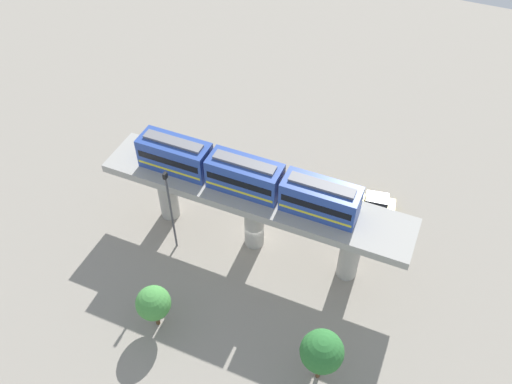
{
  "coord_description": "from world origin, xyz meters",
  "views": [
    {
      "loc": [
        30.4,
        13.23,
        41.48
      ],
      "look_at": [
        -2.5,
        -0.9,
        4.35
      ],
      "focal_mm": 37.62,
      "sensor_mm": 36.0,
      "label": 1
    }
  ],
  "objects_px": {
    "signal_post": "(171,208)",
    "tree_near_viaduct": "(322,352)",
    "train": "(245,176)",
    "tree_mid_lot": "(153,303)",
    "parked_car_yellow": "(375,204)",
    "parked_car_orange": "(314,194)",
    "parked_car_blue": "(252,176)"
  },
  "relations": [
    {
      "from": "parked_car_orange",
      "to": "parked_car_yellow",
      "type": "bearing_deg",
      "value": 93.31
    },
    {
      "from": "parked_car_yellow",
      "to": "tree_mid_lot",
      "type": "distance_m",
      "value": 24.92
    },
    {
      "from": "tree_near_viaduct",
      "to": "train",
      "type": "bearing_deg",
      "value": -133.98
    },
    {
      "from": "train",
      "to": "parked_car_yellow",
      "type": "relative_size",
      "value": 4.62
    },
    {
      "from": "parked_car_blue",
      "to": "train",
      "type": "bearing_deg",
      "value": 25.42
    },
    {
      "from": "train",
      "to": "tree_mid_lot",
      "type": "xyz_separation_m",
      "value": [
        11.57,
        -3.21,
        -5.61
      ]
    },
    {
      "from": "parked_car_yellow",
      "to": "parked_car_blue",
      "type": "bearing_deg",
      "value": -93.85
    },
    {
      "from": "tree_mid_lot",
      "to": "parked_car_yellow",
      "type": "bearing_deg",
      "value": 146.16
    },
    {
      "from": "train",
      "to": "parked_car_blue",
      "type": "xyz_separation_m",
      "value": [
        -7.76,
        -2.74,
        -8.04
      ]
    },
    {
      "from": "parked_car_blue",
      "to": "parked_car_orange",
      "type": "height_order",
      "value": "same"
    },
    {
      "from": "signal_post",
      "to": "train",
      "type": "bearing_deg",
      "value": 119.88
    },
    {
      "from": "parked_car_blue",
      "to": "parked_car_yellow",
      "type": "height_order",
      "value": "same"
    },
    {
      "from": "train",
      "to": "tree_mid_lot",
      "type": "relative_size",
      "value": 4.38
    },
    {
      "from": "parked_car_blue",
      "to": "tree_mid_lot",
      "type": "bearing_deg",
      "value": 4.58
    },
    {
      "from": "parked_car_orange",
      "to": "tree_near_viaduct",
      "type": "relative_size",
      "value": 0.75
    },
    {
      "from": "signal_post",
      "to": "parked_car_blue",
      "type": "bearing_deg",
      "value": 164.11
    },
    {
      "from": "parked_car_yellow",
      "to": "tree_mid_lot",
      "type": "xyz_separation_m",
      "value": [
        20.6,
        -13.81,
        2.43
      ]
    },
    {
      "from": "tree_near_viaduct",
      "to": "parked_car_orange",
      "type": "bearing_deg",
      "value": -160.15
    },
    {
      "from": "parked_car_yellow",
      "to": "signal_post",
      "type": "height_order",
      "value": "signal_post"
    },
    {
      "from": "train",
      "to": "tree_near_viaduct",
      "type": "distance_m",
      "value": 16.07
    },
    {
      "from": "parked_car_orange",
      "to": "parked_car_yellow",
      "type": "relative_size",
      "value": 0.99
    },
    {
      "from": "parked_car_orange",
      "to": "tree_mid_lot",
      "type": "height_order",
      "value": "tree_mid_lot"
    },
    {
      "from": "train",
      "to": "tree_mid_lot",
      "type": "bearing_deg",
      "value": -15.52
    },
    {
      "from": "parked_car_orange",
      "to": "tree_mid_lot",
      "type": "distance_m",
      "value": 21.04
    },
    {
      "from": "parked_car_orange",
      "to": "tree_mid_lot",
      "type": "xyz_separation_m",
      "value": [
        19.48,
        -7.56,
        2.43
      ]
    },
    {
      "from": "train",
      "to": "tree_near_viaduct",
      "type": "bearing_deg",
      "value": 46.02
    },
    {
      "from": "tree_mid_lot",
      "to": "signal_post",
      "type": "distance_m",
      "value": 8.9
    },
    {
      "from": "signal_post",
      "to": "parked_car_yellow",
      "type": "bearing_deg",
      "value": 126.96
    },
    {
      "from": "signal_post",
      "to": "tree_near_viaduct",
      "type": "bearing_deg",
      "value": 66.81
    },
    {
      "from": "parked_car_blue",
      "to": "tree_near_viaduct",
      "type": "relative_size",
      "value": 0.75
    },
    {
      "from": "train",
      "to": "parked_car_yellow",
      "type": "height_order",
      "value": "train"
    },
    {
      "from": "parked_car_yellow",
      "to": "signal_post",
      "type": "bearing_deg",
      "value": -62.31
    }
  ]
}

